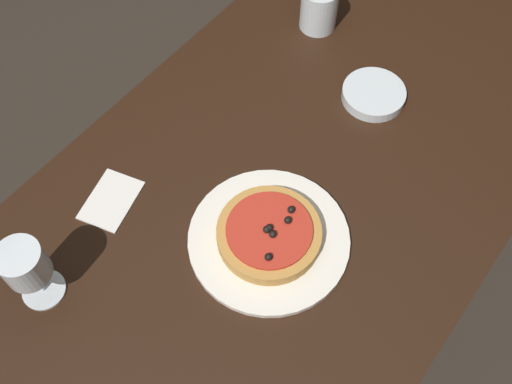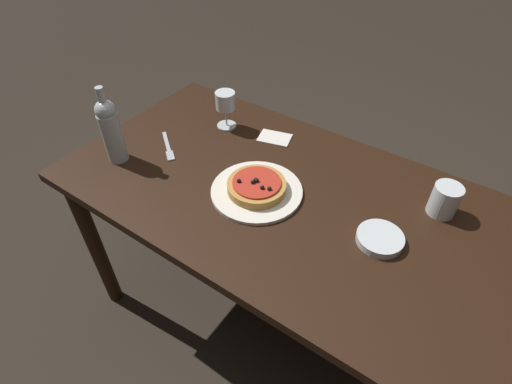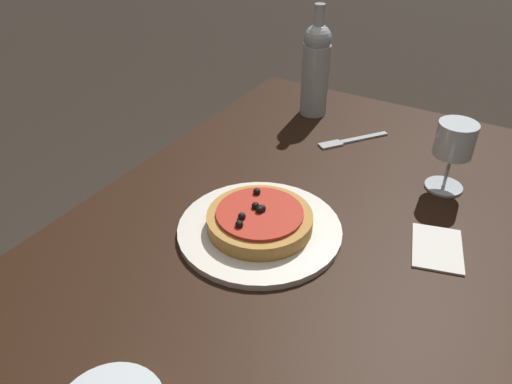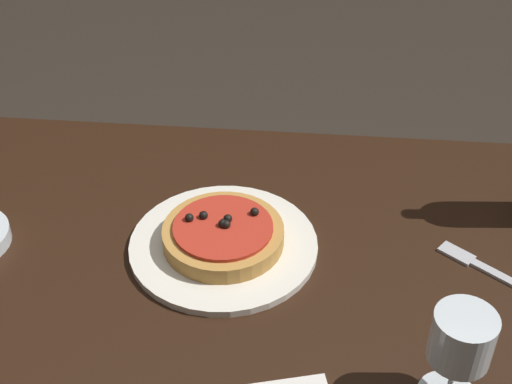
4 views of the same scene
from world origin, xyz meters
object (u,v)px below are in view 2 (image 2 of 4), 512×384
Objects in this scene: dinner_plate at (257,191)px; wine_glass at (225,103)px; wine_bottle at (111,129)px; fork at (168,148)px; pizza at (257,186)px; water_cup at (445,200)px; side_bowl at (380,239)px; dining_table at (294,218)px.

wine_glass is (-0.32, 0.25, 0.10)m from dinner_plate.
wine_bottle is 1.78× the size of fork.
dinner_plate is 1.56× the size of pizza.
wine_glass reaches higher than pizza.
wine_bottle is 1.09m from water_cup.
pizza is 0.57m from water_cup.
wine_bottle is (-0.51, -0.13, 0.09)m from pizza.
fork is (-0.92, -0.24, -0.05)m from water_cup.
water_cup reaches higher than pizza.
wine_glass is 0.43m from wine_bottle.
wine_bottle reaches higher than dinner_plate.
wine_glass reaches higher than fork.
side_bowl is (0.73, -0.22, -0.09)m from wine_glass.
fork is at bearing -178.75° from side_bowl.
dinner_plate is at bearing 35.81° from fork.
side_bowl is at bearing 4.12° from dinner_plate.
wine_bottle reaches higher than dining_table.
pizza is 0.68× the size of wine_bottle.
wine_bottle is 2.74× the size of water_cup.
dinner_plate is 0.42m from wine_glass.
pizza reaches higher than fork.
water_cup is 0.95m from fork.
pizza is at bearing 35.78° from fork.
side_bowl is at bearing 4.14° from pizza.
dining_table is at bearing -153.59° from water_cup.
dining_table is 0.31m from side_bowl.
wine_glass is at bearing 107.78° from fork.
wine_bottle is 2.07× the size of side_bowl.
fork is (-0.81, -0.02, -0.01)m from side_bowl.
water_cup is 0.76× the size of side_bowl.
dining_table is 0.16m from dinner_plate.
dinner_plate reaches higher than dining_table.
side_bowl is (0.91, 0.16, -0.11)m from wine_bottle.
pizza is at bearing -156.37° from dining_table.
water_cup is at bearing 25.78° from pizza.
wine_bottle is (-0.63, -0.18, 0.22)m from dining_table.
side_bowl is (-0.11, -0.22, -0.04)m from water_cup.
dining_table is 10.83× the size of wine_glass.
side_bowl is 0.86× the size of fork.
dinner_plate is at bearing -154.24° from water_cup.
wine_glass is at bearing 141.60° from dinner_plate.
dinner_plate is 0.54m from wine_bottle.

